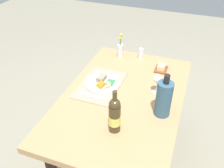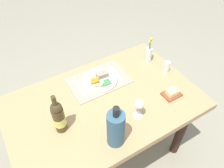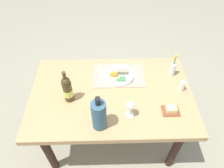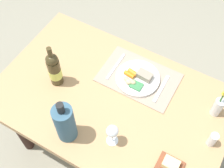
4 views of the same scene
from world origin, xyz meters
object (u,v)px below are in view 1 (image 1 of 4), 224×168
wine_bottle (115,115)px  cooler_bottle (164,99)px  salt_shaker (141,54)px  butter_dish (161,68)px  flower_vase (120,49)px  knife (92,96)px  wine_glass (158,80)px  dining_table (122,106)px  dinner_plate (103,83)px  fork (108,74)px

wine_bottle → cooler_bottle: (-0.25, 0.25, 0.01)m
salt_shaker → butter_dish: 0.25m
salt_shaker → butter_dish: bearing=58.2°
flower_vase → knife: bearing=-0.3°
wine_glass → wine_bottle: size_ratio=0.50×
dining_table → butter_dish: (-0.45, 0.20, 0.12)m
dinner_plate → butter_dish: dinner_plate is taller
dinner_plate → butter_dish: size_ratio=2.02×
fork → salt_shaker: (-0.36, 0.18, 0.04)m
knife → salt_shaker: (-0.67, 0.19, 0.04)m
dining_table → wine_bottle: size_ratio=4.45×
butter_dish → dining_table: bearing=-23.5°
wine_bottle → flower_vase: size_ratio=1.28×
wine_bottle → butter_dish: (-0.79, 0.14, -0.10)m
dining_table → fork: 0.31m
knife → flower_vase: bearing=179.7°
dining_table → dinner_plate: dinner_plate is taller
fork → wine_bottle: size_ratio=0.69×
wine_bottle → flower_vase: bearing=-163.5°
knife → wine_bottle: (0.25, 0.26, 0.11)m
salt_shaker → wine_bottle: size_ratio=0.32×
wine_glass → fork: bearing=-102.0°
cooler_bottle → knife: bearing=-90.4°
dinner_plate → knife: dinner_plate is taller
wine_bottle → dinner_plate: bearing=-149.2°
wine_glass → butter_dish: 0.33m
dinner_plate → cooler_bottle: (0.16, 0.49, 0.11)m
knife → wine_bottle: 0.38m
fork → salt_shaker: size_ratio=2.14×
dinner_plate → flower_vase: size_ratio=1.12×
dining_table → wine_glass: 0.33m
knife → butter_dish: size_ratio=1.69×
fork → cooler_bottle: cooler_bottle is taller
dining_table → dinner_plate: (-0.07, -0.19, 0.12)m
dinner_plate → knife: size_ratio=1.20×
fork → wine_glass: wine_glass is taller
dining_table → flower_vase: (-0.54, -0.20, 0.17)m
fork → butter_dish: bearing=119.6°
salt_shaker → wine_bottle: 0.93m
knife → cooler_bottle: (0.00, 0.51, 0.12)m
wine_bottle → salt_shaker: bearing=-175.3°
butter_dish → flower_vase: bearing=-103.0°
salt_shaker → cooler_bottle: 0.75m
dining_table → flower_vase: bearing=-159.4°
dinner_plate → wine_bottle: (0.41, 0.24, 0.10)m
fork → cooler_bottle: 0.60m
wine_bottle → flower_vase: (-0.88, -0.26, -0.04)m
dinner_plate → butter_dish: bearing=134.6°
knife → dining_table: bearing=113.0°
dining_table → knife: bearing=-67.0°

